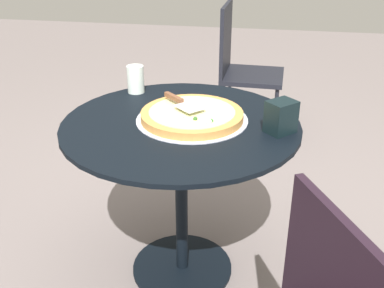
# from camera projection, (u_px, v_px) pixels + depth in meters

# --- Properties ---
(ground_plane) EXTENTS (10.00, 10.00, 0.00)m
(ground_plane) POSITION_uv_depth(u_px,v_px,m) (182.00, 268.00, 2.09)
(ground_plane) COLOR slate
(patio_table) EXTENTS (0.92, 0.92, 0.72)m
(patio_table) POSITION_uv_depth(u_px,v_px,m) (181.00, 159.00, 1.84)
(patio_table) COLOR black
(patio_table) RESTS_ON ground
(pizza_on_tray) EXTENTS (0.43, 0.43, 0.05)m
(pizza_on_tray) POSITION_uv_depth(u_px,v_px,m) (192.00, 116.00, 1.78)
(pizza_on_tray) COLOR silver
(pizza_on_tray) RESTS_ON patio_table
(pizza_server) EXTENTS (0.18, 0.19, 0.02)m
(pizza_server) POSITION_uv_depth(u_px,v_px,m) (181.00, 102.00, 1.80)
(pizza_server) COLOR silver
(pizza_server) RESTS_ON pizza_on_tray
(drinking_cup) EXTENTS (0.07, 0.07, 0.12)m
(drinking_cup) POSITION_uv_depth(u_px,v_px,m) (136.00, 79.00, 2.04)
(drinking_cup) COLOR white
(drinking_cup) RESTS_ON patio_table
(napkin_dispenser) EXTENTS (0.13, 0.13, 0.12)m
(napkin_dispenser) POSITION_uv_depth(u_px,v_px,m) (281.00, 117.00, 1.66)
(napkin_dispenser) COLOR black
(napkin_dispenser) RESTS_ON patio_table
(patio_chair_corner) EXTENTS (0.42, 0.42, 0.93)m
(patio_chair_corner) POSITION_uv_depth(u_px,v_px,m) (241.00, 63.00, 3.12)
(patio_chair_corner) COLOR black
(patio_chair_corner) RESTS_ON ground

